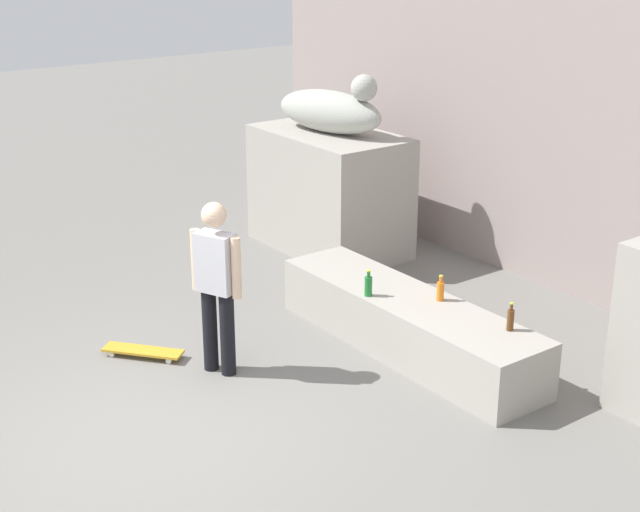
{
  "coord_description": "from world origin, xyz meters",
  "views": [
    {
      "loc": [
        6.16,
        -2.78,
        4.04
      ],
      "look_at": [
        -0.28,
        1.97,
        1.1
      ],
      "focal_mm": 51.77,
      "sensor_mm": 36.0,
      "label": 1
    }
  ],
  "objects_px": {
    "skater": "(217,281)",
    "skateboard": "(143,351)",
    "bottle_orange": "(440,290)",
    "bottle_brown": "(511,319)",
    "statue_reclining_left": "(332,110)",
    "bottle_green": "(368,285)"
  },
  "relations": [
    {
      "from": "skater",
      "to": "skateboard",
      "type": "xyz_separation_m",
      "value": [
        -0.71,
        -0.45,
        -0.86
      ]
    },
    {
      "from": "skateboard",
      "to": "bottle_green",
      "type": "xyz_separation_m",
      "value": [
        1.14,
        1.9,
        0.61
      ]
    },
    {
      "from": "skateboard",
      "to": "bottle_orange",
      "type": "bearing_deg",
      "value": -164.06
    },
    {
      "from": "statue_reclining_left",
      "to": "bottle_orange",
      "type": "bearing_deg",
      "value": -29.27
    },
    {
      "from": "statue_reclining_left",
      "to": "bottle_orange",
      "type": "distance_m",
      "value": 3.44
    },
    {
      "from": "skateboard",
      "to": "bottle_brown",
      "type": "height_order",
      "value": "bottle_brown"
    },
    {
      "from": "skateboard",
      "to": "bottle_green",
      "type": "relative_size",
      "value": 2.8
    },
    {
      "from": "skater",
      "to": "bottle_orange",
      "type": "xyz_separation_m",
      "value": [
        0.94,
        1.93,
        -0.25
      ]
    },
    {
      "from": "bottle_green",
      "to": "bottle_brown",
      "type": "bearing_deg",
      "value": 20.43
    },
    {
      "from": "statue_reclining_left",
      "to": "skateboard",
      "type": "bearing_deg",
      "value": -78.18
    },
    {
      "from": "skater",
      "to": "bottle_green",
      "type": "height_order",
      "value": "skater"
    },
    {
      "from": "statue_reclining_left",
      "to": "skater",
      "type": "xyz_separation_m",
      "value": [
        2.14,
        -2.94,
        -0.89
      ]
    },
    {
      "from": "statue_reclining_left",
      "to": "bottle_orange",
      "type": "height_order",
      "value": "statue_reclining_left"
    },
    {
      "from": "statue_reclining_left",
      "to": "bottle_green",
      "type": "distance_m",
      "value": 3.19
    },
    {
      "from": "skater",
      "to": "bottle_brown",
      "type": "height_order",
      "value": "skater"
    },
    {
      "from": "statue_reclining_left",
      "to": "bottle_green",
      "type": "bearing_deg",
      "value": -41.24
    },
    {
      "from": "statue_reclining_left",
      "to": "bottle_brown",
      "type": "relative_size",
      "value": 6.27
    },
    {
      "from": "skateboard",
      "to": "bottle_green",
      "type": "distance_m",
      "value": 2.3
    },
    {
      "from": "skater",
      "to": "bottle_brown",
      "type": "relative_size",
      "value": 6.24
    },
    {
      "from": "skater",
      "to": "bottle_green",
      "type": "distance_m",
      "value": 1.53
    },
    {
      "from": "skateboard",
      "to": "bottle_brown",
      "type": "bearing_deg",
      "value": -175.74
    },
    {
      "from": "bottle_orange",
      "to": "bottle_brown",
      "type": "height_order",
      "value": "bottle_brown"
    }
  ]
}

